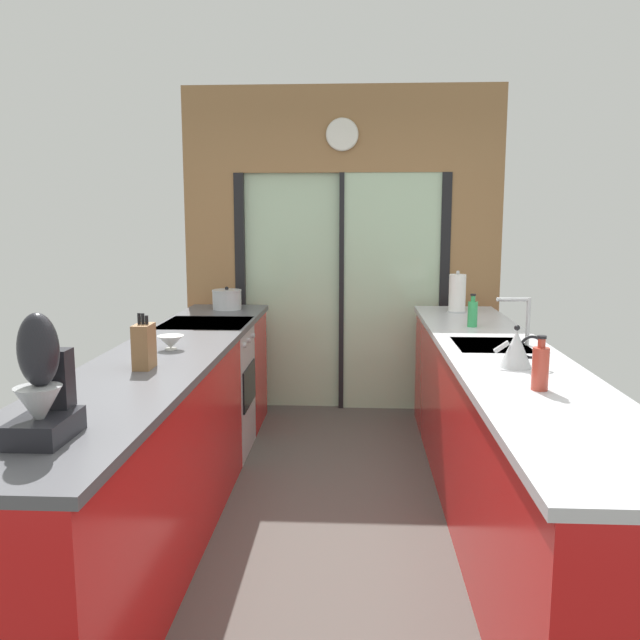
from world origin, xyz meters
TOP-DOWN VIEW (x-y plane):
  - ground_plane at (0.00, 0.60)m, footprint 5.04×7.60m
  - back_wall_unit at (0.00, 2.40)m, footprint 2.64×0.12m
  - left_counter_run at (-0.91, 0.13)m, footprint 0.62×3.80m
  - right_counter_run at (0.91, 0.30)m, footprint 0.62×3.80m
  - sink_faucet at (1.06, 0.55)m, footprint 0.19×0.02m
  - oven_range at (-0.91, 1.25)m, footprint 0.60×0.60m
  - mixing_bowl at (-0.89, 0.31)m, footprint 0.14×0.14m
  - knife_block at (-0.89, -0.14)m, footprint 0.08×0.14m
  - stand_mixer at (-0.89, -1.16)m, footprint 0.17×0.27m
  - stock_pot at (-0.89, 1.92)m, footprint 0.23×0.23m
  - kettle at (0.89, -0.02)m, footprint 0.24×0.15m
  - soap_bottle_near at (0.89, -0.44)m, footprint 0.07×0.07m
  - soap_bottle_far at (0.89, 1.17)m, footprint 0.06×0.06m
  - paper_towel_roll at (0.89, 1.85)m, footprint 0.15×0.15m

SIDE VIEW (x-z plane):
  - ground_plane at x=0.00m, z-range -0.02..0.00m
  - oven_range at x=-0.91m, z-range 0.00..0.92m
  - right_counter_run at x=0.91m, z-range 0.00..0.92m
  - left_counter_run at x=-0.91m, z-range 0.01..0.93m
  - mixing_bowl at x=-0.89m, z-range 0.92..1.00m
  - stock_pot at x=-0.89m, z-range 0.91..1.09m
  - soap_bottle_far at x=0.89m, z-range 0.90..1.12m
  - kettle at x=0.89m, z-range 0.91..1.12m
  - soap_bottle_near at x=0.89m, z-range 0.90..1.13m
  - knife_block at x=-0.89m, z-range 0.90..1.16m
  - paper_towel_roll at x=0.89m, z-range 0.90..1.22m
  - stand_mixer at x=-0.89m, z-range 0.87..1.29m
  - sink_faucet at x=1.06m, z-range 0.96..1.24m
  - back_wall_unit at x=0.00m, z-range 0.17..2.87m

